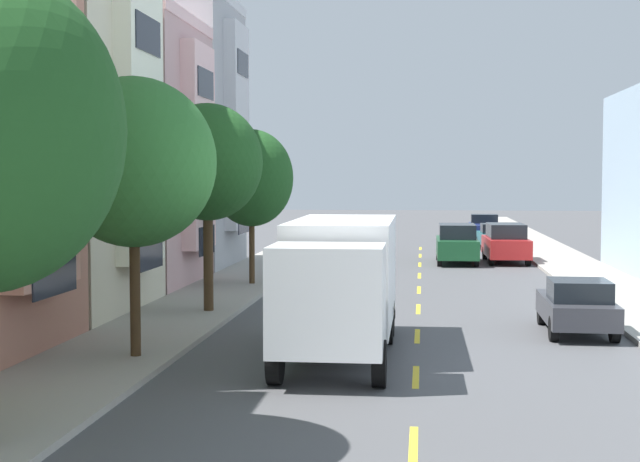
{
  "coord_description": "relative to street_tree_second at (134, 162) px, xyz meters",
  "views": [
    {
      "loc": [
        0.12,
        -7.22,
        4.23
      ],
      "look_at": [
        -3.63,
        26.07,
        2.25
      ],
      "focal_mm": 51.26,
      "sensor_mm": 36.0,
      "label": 1
    }
  ],
  "objects": [
    {
      "name": "ground_plane",
      "position": [
        6.4,
        17.11,
        -4.56
      ],
      "size": [
        160.0,
        160.0,
        0.0
      ],
      "primitive_type": "plane",
      "color": "#4C4C4F"
    },
    {
      "name": "sidewalk_left",
      "position": [
        -0.7,
        15.11,
        -4.49
      ],
      "size": [
        3.2,
        120.0,
        0.14
      ],
      "primitive_type": "cube",
      "color": "#A39E93",
      "rests_on": "ground_plane"
    },
    {
      "name": "sidewalk_right",
      "position": [
        13.5,
        15.11,
        -4.49
      ],
      "size": [
        3.2,
        120.0,
        0.14
      ],
      "primitive_type": "cube",
      "color": "#A39E93",
      "rests_on": "ground_plane"
    },
    {
      "name": "lane_centerline_dashes",
      "position": [
        6.4,
        11.61,
        -4.56
      ],
      "size": [
        0.14,
        47.2,
        0.01
      ],
      "color": "yellow",
      "rests_on": "ground_plane"
    },
    {
      "name": "townhouse_fourth_rose",
      "position": [
        -8.55,
        14.2,
        0.45
      ],
      "size": [
        13.31,
        7.1,
        10.42
      ],
      "color": "#CC9E9E",
      "rests_on": "ground_plane"
    },
    {
      "name": "townhouse_fifth_dove_grey",
      "position": [
        -7.19,
        21.49,
        1.5
      ],
      "size": [
        10.6,
        7.1,
        12.52
      ],
      "color": "#A8A8AD",
      "rests_on": "ground_plane"
    },
    {
      "name": "street_tree_second",
      "position": [
        0.0,
        0.0,
        0.0
      ],
      "size": [
        3.76,
        3.76,
        6.36
      ],
      "color": "#47331E",
      "rests_on": "sidewalk_left"
    },
    {
      "name": "street_tree_third",
      "position": [
        -0.0,
        7.17,
        0.11
      ],
      "size": [
        3.36,
        3.36,
        6.34
      ],
      "color": "#47331E",
      "rests_on": "sidewalk_left"
    },
    {
      "name": "street_tree_farthest",
      "position": [
        0.0,
        14.34,
        -0.37
      ],
      "size": [
        3.2,
        3.2,
        5.92
      ],
      "color": "#47331E",
      "rests_on": "sidewalk_left"
    },
    {
      "name": "delivery_box_truck",
      "position": [
        4.6,
        1.35,
        -2.72
      ],
      "size": [
        2.43,
        8.01,
        3.19
      ],
      "color": "white",
      "rests_on": "ground_plane"
    },
    {
      "name": "parked_pickup_navy",
      "position": [
        10.63,
        41.21,
        -3.73
      ],
      "size": [
        2.15,
        5.35,
        1.73
      ],
      "color": "navy",
      "rests_on": "ground_plane"
    },
    {
      "name": "parked_pickup_black",
      "position": [
        1.9,
        29.84,
        -3.73
      ],
      "size": [
        2.01,
        5.3,
        1.73
      ],
      "color": "black",
      "rests_on": "ground_plane"
    },
    {
      "name": "parked_suv_red",
      "position": [
        10.62,
        25.63,
        -3.58
      ],
      "size": [
        2.09,
        4.85,
        1.93
      ],
      "color": "#AD1E1E",
      "rests_on": "ground_plane"
    },
    {
      "name": "parked_hatchback_teal",
      "position": [
        10.7,
        34.38,
        -3.81
      ],
      "size": [
        1.84,
        4.04,
        1.5
      ],
      "color": "#195B60",
      "rests_on": "ground_plane"
    },
    {
      "name": "parked_hatchback_charcoal",
      "position": [
        10.68,
        4.97,
        -3.81
      ],
      "size": [
        1.8,
        4.03,
        1.5
      ],
      "color": "#333338",
      "rests_on": "ground_plane"
    },
    {
      "name": "moving_forest_sedan",
      "position": [
        8.2,
        24.93,
        -3.58
      ],
      "size": [
        1.95,
        4.8,
        1.93
      ],
      "color": "#194C28",
      "rests_on": "ground_plane"
    }
  ]
}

